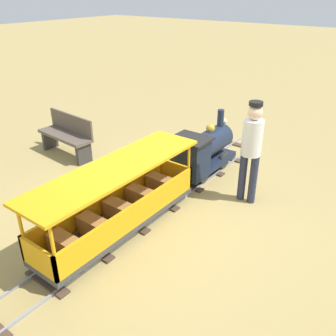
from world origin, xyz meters
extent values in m
plane|color=#A38C51|center=(0.00, 0.00, 0.00)|extent=(60.00, 60.00, 0.00)
cube|color=gray|center=(-0.21, 0.02, 0.02)|extent=(0.03, 6.40, 0.04)
cube|color=gray|center=(0.21, 0.02, 0.02)|extent=(0.03, 6.40, 0.04)
cube|color=#4C3828|center=(0.00, -2.12, 0.01)|extent=(0.66, 0.14, 0.03)
cube|color=#4C3828|center=(0.00, -1.41, 0.01)|extent=(0.66, 0.14, 0.03)
cube|color=#4C3828|center=(0.00, -0.70, 0.01)|extent=(0.66, 0.14, 0.03)
cube|color=#4C3828|center=(0.00, 0.02, 0.01)|extent=(0.66, 0.14, 0.03)
cube|color=#4C3828|center=(0.00, 0.73, 0.01)|extent=(0.66, 0.14, 0.03)
cube|color=#4C3828|center=(0.00, 1.44, 0.01)|extent=(0.66, 0.14, 0.03)
cube|color=#4C3828|center=(0.00, 2.15, 0.01)|extent=(0.66, 0.14, 0.03)
cube|color=#4C3828|center=(0.00, 2.86, 0.01)|extent=(0.66, 0.14, 0.03)
cube|color=#192338|center=(0.00, 1.32, 0.21)|extent=(0.54, 1.40, 0.10)
cylinder|color=#192338|center=(0.00, 1.52, 0.56)|extent=(0.44, 0.85, 0.44)
cylinder|color=#B7932D|center=(0.00, 1.94, 0.56)|extent=(0.37, 0.02, 0.37)
cylinder|color=#192338|center=(0.00, 1.81, 0.93)|extent=(0.12, 0.12, 0.30)
sphere|color=#B7932D|center=(0.00, 1.47, 0.83)|extent=(0.16, 0.16, 0.16)
cube|color=#192338|center=(0.00, 0.84, 0.54)|extent=(0.54, 0.45, 0.55)
cube|color=black|center=(0.00, 0.84, 0.83)|extent=(0.62, 0.53, 0.04)
sphere|color=#F2EAB2|center=(0.00, 1.97, 0.82)|extent=(0.10, 0.10, 0.10)
cylinder|color=#2D2D2D|center=(-0.21, 1.67, 0.20)|extent=(0.05, 0.32, 0.32)
cylinder|color=#2D2D2D|center=(0.21, 1.67, 0.20)|extent=(0.05, 0.32, 0.32)
cylinder|color=#2D2D2D|center=(-0.21, 0.97, 0.20)|extent=(0.05, 0.32, 0.32)
cylinder|color=#2D2D2D|center=(0.21, 0.97, 0.20)|extent=(0.05, 0.32, 0.32)
cube|color=#3F3F3F|center=(0.00, -0.88, 0.18)|extent=(0.62, 2.60, 0.08)
cube|color=orange|center=(-0.29, -0.88, 0.40)|extent=(0.04, 2.60, 0.35)
cube|color=orange|center=(0.29, -0.88, 0.40)|extent=(0.04, 2.60, 0.35)
cube|color=orange|center=(0.00, 0.40, 0.40)|extent=(0.62, 0.04, 0.35)
cube|color=orange|center=(0.00, -2.16, 0.40)|extent=(0.62, 0.04, 0.35)
cylinder|color=orange|center=(-0.28, 0.37, 0.59)|extent=(0.04, 0.04, 0.75)
cylinder|color=orange|center=(0.28, 0.37, 0.59)|extent=(0.04, 0.04, 0.75)
cylinder|color=orange|center=(-0.28, -2.13, 0.59)|extent=(0.04, 0.04, 0.75)
cylinder|color=orange|center=(0.28, -2.13, 0.59)|extent=(0.04, 0.04, 0.75)
cube|color=orange|center=(0.00, -0.88, 0.99)|extent=(0.72, 2.70, 0.04)
cube|color=olive|center=(0.00, -1.80, 0.34)|extent=(0.46, 0.20, 0.24)
cube|color=olive|center=(0.00, -1.34, 0.34)|extent=(0.46, 0.20, 0.24)
cube|color=olive|center=(0.00, -0.88, 0.34)|extent=(0.46, 0.20, 0.24)
cube|color=olive|center=(0.00, -0.42, 0.34)|extent=(0.46, 0.20, 0.24)
cube|color=olive|center=(0.00, 0.04, 0.34)|extent=(0.46, 0.20, 0.24)
cylinder|color=#262626|center=(-0.21, 0.03, 0.16)|extent=(0.04, 0.24, 0.24)
cylinder|color=#262626|center=(0.21, 0.03, 0.16)|extent=(0.04, 0.24, 0.24)
cylinder|color=#262626|center=(-0.21, -1.79, 0.16)|extent=(0.04, 0.24, 0.24)
cylinder|color=#262626|center=(0.21, -1.79, 0.16)|extent=(0.04, 0.24, 0.24)
cylinder|color=#282D47|center=(0.93, 0.92, 0.40)|extent=(0.12, 0.12, 0.80)
cylinder|color=#282D47|center=(1.11, 0.92, 0.40)|extent=(0.12, 0.12, 0.80)
cylinder|color=white|center=(1.02, 0.92, 1.08)|extent=(0.30, 0.30, 0.55)
sphere|color=beige|center=(1.02, 0.92, 1.46)|extent=(0.22, 0.22, 0.22)
cylinder|color=black|center=(1.02, 0.92, 1.59)|extent=(0.20, 0.20, 0.06)
cube|color=brown|center=(-2.65, 0.34, 0.42)|extent=(1.32, 0.49, 0.06)
cube|color=brown|center=(-2.63, 0.52, 0.62)|extent=(1.30, 0.13, 0.40)
cube|color=#333333|center=(-2.08, 0.30, 0.21)|extent=(0.10, 0.32, 0.42)
cube|color=#333333|center=(-3.21, 0.37, 0.21)|extent=(0.10, 0.32, 0.42)
camera|label=1|loc=(3.00, -3.79, 3.07)|focal=38.71mm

